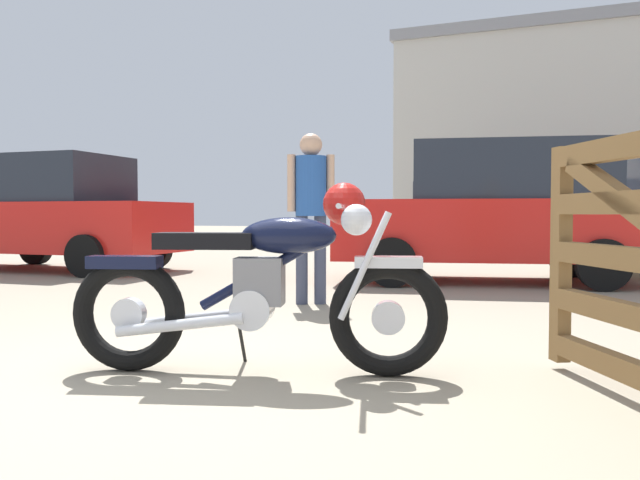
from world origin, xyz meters
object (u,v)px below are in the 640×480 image
Objects in this scene: vintage_motorcycle at (267,284)px; bystander at (311,200)px; silver_sedan_mid at (495,211)px; red_hatchback_near at (491,212)px; blue_hatchback_right at (618,213)px; dark_sedan_left at (53,212)px.

bystander is at bearing 90.43° from vintage_motorcycle.
silver_sedan_mid is (1.50, 2.71, -0.10)m from bystander.
red_hatchback_near is (-0.88, 8.82, 0.02)m from silver_sedan_mid.
blue_hatchback_right is (3.34, 3.53, -0.02)m from red_hatchback_near.
dark_sedan_left and silver_sedan_mid have the same top height.
bystander reaches higher than vintage_motorcycle.
blue_hatchback_right is (9.12, 12.97, 0.00)m from dark_sedan_left.
blue_hatchback_right is at bearing 64.03° from vintage_motorcycle.
dark_sedan_left is 11.07m from red_hatchback_near.
vintage_motorcycle is at bearing -90.74° from red_hatchback_near.
dark_sedan_left is (-5.92, 4.70, 0.43)m from vintage_motorcycle.
dark_sedan_left reaches higher than bystander.
silver_sedan_mid is at bearing 3.53° from dark_sedan_left.
dark_sedan_left is at bearing -136.78° from bystander.
silver_sedan_mid is (6.66, 0.61, 0.00)m from dark_sedan_left.
red_hatchback_near is (-0.14, 14.13, 0.45)m from vintage_motorcycle.
bystander is 3.10m from silver_sedan_mid.
red_hatchback_near is (0.62, 11.54, -0.08)m from bystander.
silver_sedan_mid reaches higher than red_hatchback_near.
silver_sedan_mid and blue_hatchback_right have the same top height.
blue_hatchback_right is (2.46, 12.35, 0.00)m from silver_sedan_mid.
bystander is 0.43× the size of blue_hatchback_right.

